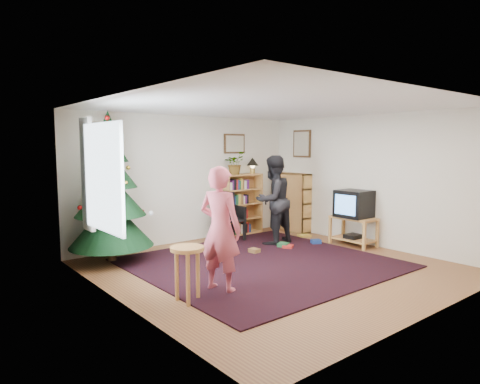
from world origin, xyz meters
TOP-DOWN VIEW (x-y plane):
  - floor at (0.00, 0.00)m, footprint 5.00×5.00m
  - ceiling at (0.00, 0.00)m, footprint 5.00×5.00m
  - wall_back at (0.00, 2.50)m, footprint 5.00×0.02m
  - wall_front at (0.00, -2.50)m, footprint 5.00×0.02m
  - wall_left at (-2.50, 0.00)m, footprint 0.02×5.00m
  - wall_right at (2.50, 0.00)m, footprint 0.02×5.00m
  - rug at (0.00, 0.30)m, footprint 3.80×3.60m
  - window_pane at (-2.47, 0.60)m, footprint 0.04×1.20m
  - curtain at (-2.43, 1.30)m, footprint 0.06×0.35m
  - picture_back at (1.15, 2.48)m, footprint 0.55×0.03m
  - picture_right at (2.48, 1.75)m, footprint 0.03×0.50m
  - christmas_tree at (-1.84, 1.94)m, footprint 1.36×1.36m
  - bookshelf_back at (1.25, 2.34)m, footprint 0.95×0.30m
  - bookshelf_right at (2.34, 1.92)m, footprint 0.30×0.95m
  - tv_stand at (2.22, 0.15)m, footprint 0.47×0.84m
  - crt_tv at (2.22, 0.15)m, footprint 0.55×0.59m
  - armchair at (0.62, 2.09)m, footprint 0.59×0.59m
  - stool at (-1.85, -0.41)m, footprint 0.41×0.41m
  - person_standing at (-1.30, -0.33)m, footprint 0.59×0.70m
  - person_by_chair at (1.10, 1.21)m, footprint 0.88×0.71m
  - potted_plant at (1.05, 2.34)m, footprint 0.53×0.49m
  - table_lamp at (1.55, 2.34)m, footprint 0.26×0.26m
  - floor_clutter at (1.25, 0.88)m, footprint 1.96×0.84m

SIDE VIEW (x-z plane):
  - floor at x=0.00m, z-range 0.00..0.00m
  - rug at x=0.00m, z-range 0.00..0.02m
  - floor_clutter at x=1.25m, z-range 0.00..0.08m
  - tv_stand at x=2.22m, z-range 0.05..0.60m
  - armchair at x=0.62m, z-range 0.04..0.99m
  - stool at x=-1.85m, z-range 0.19..0.88m
  - bookshelf_back at x=1.25m, z-range 0.01..1.31m
  - bookshelf_right at x=2.34m, z-range 0.01..1.31m
  - crt_tv at x=2.22m, z-range 0.55..1.07m
  - person_standing at x=-1.30m, z-range 0.00..1.65m
  - person_by_chair at x=1.10m, z-range 0.00..1.72m
  - christmas_tree at x=-1.84m, z-range -0.21..2.26m
  - wall_back at x=0.00m, z-range 0.00..2.50m
  - wall_front at x=0.00m, z-range 0.00..2.50m
  - wall_left at x=-2.50m, z-range 0.00..2.50m
  - wall_right at x=2.50m, z-range 0.00..2.50m
  - window_pane at x=-2.47m, z-range 0.80..2.20m
  - curtain at x=-2.43m, z-range 0.70..2.30m
  - table_lamp at x=1.55m, z-range 1.36..1.71m
  - potted_plant at x=1.05m, z-range 1.30..1.78m
  - picture_back at x=1.15m, z-range 1.74..2.16m
  - picture_right at x=2.48m, z-range 1.65..2.25m
  - ceiling at x=0.00m, z-range 2.50..2.50m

